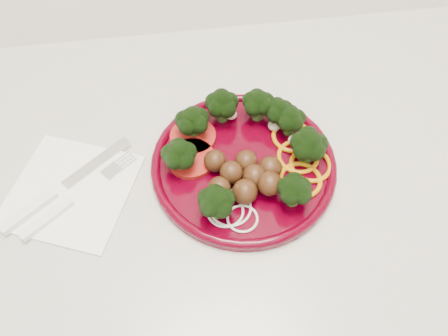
{
  "coord_description": "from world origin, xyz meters",
  "views": [
    {
      "loc": [
        0.13,
        1.32,
        1.43
      ],
      "look_at": [
        0.18,
        1.67,
        0.92
      ],
      "focal_mm": 35.0,
      "sensor_mm": 36.0,
      "label": 1
    }
  ],
  "objects": [
    {
      "name": "knife",
      "position": [
        -0.06,
        1.67,
        0.91
      ],
      "size": [
        0.18,
        0.14,
        0.01
      ],
      "rotation": [
        0.0,
        0.0,
        0.67
      ],
      "color": "silver",
      "rests_on": "napkin"
    },
    {
      "name": "napkin",
      "position": [
        -0.04,
        1.67,
        0.9
      ],
      "size": [
        0.21,
        0.21,
        0.0
      ],
      "primitive_type": "cube",
      "rotation": [
        0.0,
        0.0,
        1.17
      ],
      "color": "white",
      "rests_on": "counter"
    },
    {
      "name": "counter",
      "position": [
        0.0,
        1.7,
        0.45
      ],
      "size": [
        2.4,
        0.6,
        0.9
      ],
      "color": "silver",
      "rests_on": "ground"
    },
    {
      "name": "plate",
      "position": [
        0.21,
        1.68,
        0.92
      ],
      "size": [
        0.27,
        0.27,
        0.06
      ],
      "rotation": [
        0.0,
        0.0,
        -0.41
      ],
      "color": "#3E000D",
      "rests_on": "counter"
    },
    {
      "name": "fork",
      "position": [
        -0.05,
        1.64,
        0.91
      ],
      "size": [
        0.16,
        0.13,
        0.01
      ],
      "rotation": [
        0.0,
        0.0,
        0.67
      ],
      "color": "white",
      "rests_on": "napkin"
    }
  ]
}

